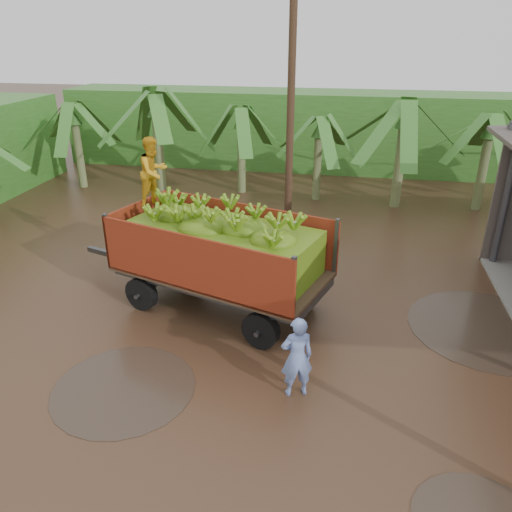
% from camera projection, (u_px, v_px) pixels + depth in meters
% --- Properties ---
extents(ground, '(100.00, 100.00, 0.00)m').
position_uv_depth(ground, '(291.00, 358.00, 10.55)').
color(ground, black).
rests_on(ground, ground).
extents(hedge_north, '(22.00, 3.00, 3.60)m').
position_uv_depth(hedge_north, '(290.00, 129.00, 24.42)').
color(hedge_north, '#2D661E').
rests_on(hedge_north, ground).
extents(banana_trailer, '(7.05, 3.92, 4.04)m').
position_uv_depth(banana_trailer, '(219.00, 250.00, 11.88)').
color(banana_trailer, '#B13119').
rests_on(banana_trailer, ground).
extents(man_blue, '(0.71, 0.59, 1.67)m').
position_uv_depth(man_blue, '(297.00, 357.00, 9.19)').
color(man_blue, '#6D86C7').
rests_on(man_blue, ground).
extents(utility_pole, '(1.20, 0.24, 8.74)m').
position_uv_depth(utility_pole, '(291.00, 96.00, 15.31)').
color(utility_pole, '#47301E').
rests_on(utility_pole, ground).
extents(banana_plants, '(24.63, 20.00, 4.18)m').
position_uv_depth(banana_plants, '(178.00, 174.00, 16.76)').
color(banana_plants, '#2D661E').
rests_on(banana_plants, ground).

